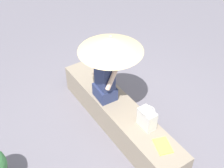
{
  "coord_description": "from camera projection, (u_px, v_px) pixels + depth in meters",
  "views": [
    {
      "loc": [
        2.72,
        -1.93,
        3.7
      ],
      "look_at": [
        -0.14,
        -0.04,
        0.84
      ],
      "focal_mm": 47.8,
      "sensor_mm": 36.0,
      "label": 1
    }
  ],
  "objects": [
    {
      "name": "parasol",
      "position": [
        111.0,
        44.0,
        4.08
      ],
      "size": [
        0.93,
        0.93,
        1.15
      ],
      "color": "#B7B7BC",
      "rests_on": "stone_bench"
    },
    {
      "name": "stone_bench",
      "position": [
        119.0,
        117.0,
        4.77
      ],
      "size": [
        2.71,
        0.51,
        0.49
      ],
      "primitive_type": "cube",
      "color": "gray",
      "rests_on": "ground"
    },
    {
      "name": "handbag_black",
      "position": [
        147.0,
        118.0,
        4.19
      ],
      "size": [
        0.27,
        0.2,
        0.32
      ],
      "color": "silver",
      "rests_on": "stone_bench"
    },
    {
      "name": "ground_plane",
      "position": [
        119.0,
        127.0,
        4.92
      ],
      "size": [
        14.0,
        14.0,
        0.0
      ],
      "primitive_type": "plane",
      "color": "slate"
    },
    {
      "name": "person_seated",
      "position": [
        105.0,
        78.0,
        4.52
      ],
      "size": [
        0.48,
        0.3,
        0.9
      ],
      "color": "navy",
      "rests_on": "stone_bench"
    },
    {
      "name": "magazine",
      "position": [
        163.0,
        146.0,
        4.0
      ],
      "size": [
        0.33,
        0.28,
        0.01
      ],
      "primitive_type": "cube",
      "rotation": [
        0.0,
        0.0,
        -0.32
      ],
      "color": "#EAE04C",
      "rests_on": "stone_bench"
    }
  ]
}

